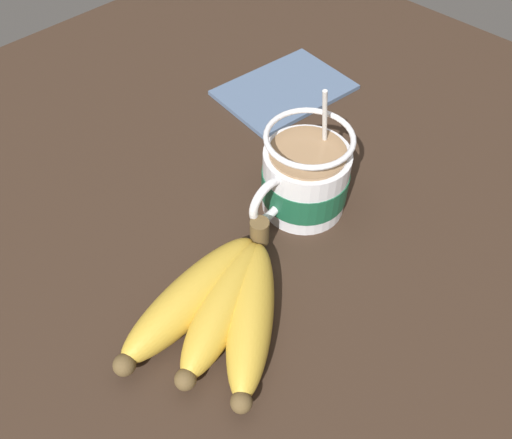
% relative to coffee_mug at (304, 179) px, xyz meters
% --- Properties ---
extents(table, '(1.16, 1.16, 0.04)m').
position_rel_coffee_mug_xyz_m(table, '(0.08, 0.02, -0.06)').
color(table, '#332319').
rests_on(table, ground).
extents(coffee_mug, '(0.13, 0.10, 0.15)m').
position_rel_coffee_mug_xyz_m(coffee_mug, '(0.00, 0.00, 0.00)').
color(coffee_mug, silver).
rests_on(coffee_mug, table).
extents(banana_bunch, '(0.20, 0.15, 0.04)m').
position_rel_coffee_mug_xyz_m(banana_bunch, '(0.16, 0.04, -0.02)').
color(banana_bunch, brown).
rests_on(banana_bunch, table).
extents(napkin, '(0.19, 0.15, 0.01)m').
position_rel_coffee_mug_xyz_m(napkin, '(-0.15, -0.16, -0.04)').
color(napkin, slate).
rests_on(napkin, table).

